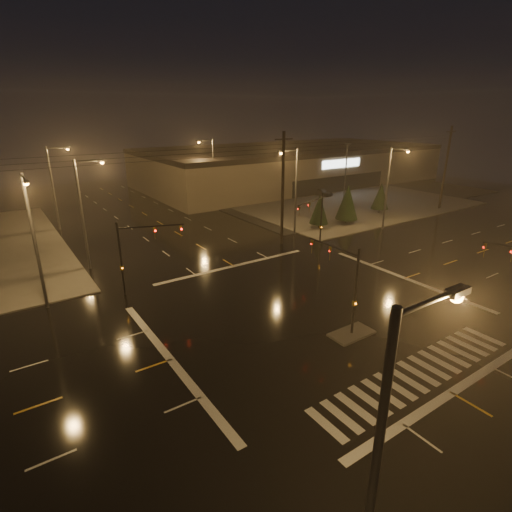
% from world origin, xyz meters
% --- Properties ---
extents(ground, '(140.00, 140.00, 0.00)m').
position_xyz_m(ground, '(0.00, 0.00, 0.00)').
color(ground, black).
rests_on(ground, ground).
extents(sidewalk_ne, '(36.00, 36.00, 0.12)m').
position_xyz_m(sidewalk_ne, '(30.00, 30.00, 0.06)').
color(sidewalk_ne, '#4C4943').
rests_on(sidewalk_ne, ground).
extents(median_island, '(3.00, 1.60, 0.15)m').
position_xyz_m(median_island, '(0.00, -4.00, 0.07)').
color(median_island, '#4C4943').
rests_on(median_island, ground).
extents(crosswalk, '(15.00, 2.60, 0.01)m').
position_xyz_m(crosswalk, '(0.00, -9.00, 0.01)').
color(crosswalk, beige).
rests_on(crosswalk, ground).
extents(stop_bar_near, '(16.00, 0.50, 0.01)m').
position_xyz_m(stop_bar_near, '(0.00, -11.00, 0.01)').
color(stop_bar_near, beige).
rests_on(stop_bar_near, ground).
extents(stop_bar_far, '(16.00, 0.50, 0.01)m').
position_xyz_m(stop_bar_far, '(0.00, 11.00, 0.01)').
color(stop_bar_far, beige).
rests_on(stop_bar_far, ground).
extents(parking_lot, '(50.00, 24.00, 0.08)m').
position_xyz_m(parking_lot, '(35.00, 28.00, 0.04)').
color(parking_lot, black).
rests_on(parking_lot, ground).
extents(retail_building, '(60.20, 28.30, 7.20)m').
position_xyz_m(retail_building, '(35.00, 45.99, 3.84)').
color(retail_building, '#685B4A').
rests_on(retail_building, ground).
extents(signal_mast_median, '(0.25, 4.59, 6.00)m').
position_xyz_m(signal_mast_median, '(0.00, -3.07, 3.75)').
color(signal_mast_median, black).
rests_on(signal_mast_median, ground).
extents(signal_mast_ne, '(4.84, 1.86, 6.00)m').
position_xyz_m(signal_mast_ne, '(9.50, 10.14, 3.79)').
color(signal_mast_ne, black).
rests_on(signal_mast_ne, ground).
extents(signal_mast_nw, '(4.84, 1.86, 6.00)m').
position_xyz_m(signal_mast_nw, '(-9.50, 10.14, 3.79)').
color(signal_mast_nw, black).
rests_on(signal_mast_nw, ground).
extents(streetlight_0, '(2.77, 0.32, 10.00)m').
position_xyz_m(streetlight_0, '(-11.18, -15.00, 5.80)').
color(streetlight_0, '#38383A').
rests_on(streetlight_0, ground).
extents(streetlight_1, '(2.77, 0.32, 10.00)m').
position_xyz_m(streetlight_1, '(-11.18, 18.00, 5.80)').
color(streetlight_1, '#38383A').
rests_on(streetlight_1, ground).
extents(streetlight_2, '(2.77, 0.32, 10.00)m').
position_xyz_m(streetlight_2, '(-11.18, 34.00, 5.80)').
color(streetlight_2, '#38383A').
rests_on(streetlight_2, ground).
extents(streetlight_3, '(2.77, 0.32, 10.00)m').
position_xyz_m(streetlight_3, '(11.18, 16.00, 5.80)').
color(streetlight_3, '#38383A').
rests_on(streetlight_3, ground).
extents(streetlight_4, '(2.77, 0.32, 10.00)m').
position_xyz_m(streetlight_4, '(11.18, 36.00, 5.80)').
color(streetlight_4, '#38383A').
rests_on(streetlight_4, ground).
extents(streetlight_5, '(0.32, 2.77, 10.00)m').
position_xyz_m(streetlight_5, '(-16.00, 11.18, 5.80)').
color(streetlight_5, '#38383A').
rests_on(streetlight_5, ground).
extents(streetlight_6, '(0.32, 2.77, 10.00)m').
position_xyz_m(streetlight_6, '(22.00, 11.18, 5.80)').
color(streetlight_6, '#38383A').
rests_on(streetlight_6, ground).
extents(utility_pole_1, '(2.20, 0.32, 12.00)m').
position_xyz_m(utility_pole_1, '(8.00, 14.00, 6.13)').
color(utility_pole_1, black).
rests_on(utility_pole_1, ground).
extents(utility_pole_2, '(2.20, 0.32, 12.00)m').
position_xyz_m(utility_pole_2, '(38.00, 14.00, 6.13)').
color(utility_pole_2, black).
rests_on(utility_pole_2, ground).
extents(conifer_0, '(2.34, 2.34, 4.35)m').
position_xyz_m(conifer_0, '(15.49, 16.17, 2.52)').
color(conifer_0, black).
rests_on(conifer_0, ground).
extents(conifer_1, '(2.86, 2.86, 5.17)m').
position_xyz_m(conifer_1, '(19.99, 15.82, 2.93)').
color(conifer_1, black).
rests_on(conifer_1, ground).
extents(conifer_2, '(2.40, 2.40, 4.45)m').
position_xyz_m(conifer_2, '(28.22, 17.25, 2.57)').
color(conifer_2, black).
rests_on(conifer_2, ground).
extents(car_parked, '(2.44, 4.48, 1.44)m').
position_xyz_m(car_parked, '(30.11, 31.49, 0.72)').
color(car_parked, black).
rests_on(car_parked, ground).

